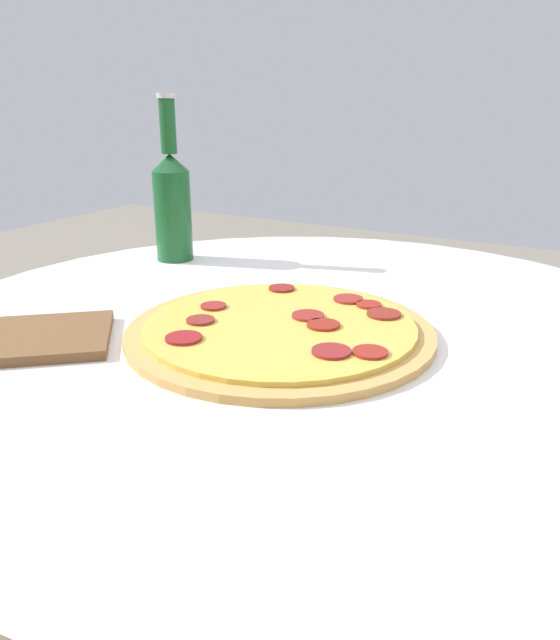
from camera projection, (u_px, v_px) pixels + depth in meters
The scene contains 4 objects.
table at pixel (304, 457), 0.85m from camera, with size 1.02×1.02×0.76m.
pizza at pixel (281, 329), 0.75m from camera, with size 0.37×0.37×0.02m.
beer_bottle at pixel (172, 201), 1.06m from camera, with size 0.06×0.06×0.27m.
pizza_paddle at pixel (20, 339), 0.72m from camera, with size 0.27×0.24×0.02m.
Camera 1 is at (-0.33, 0.65, 1.04)m, focal length 35.00 mm.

